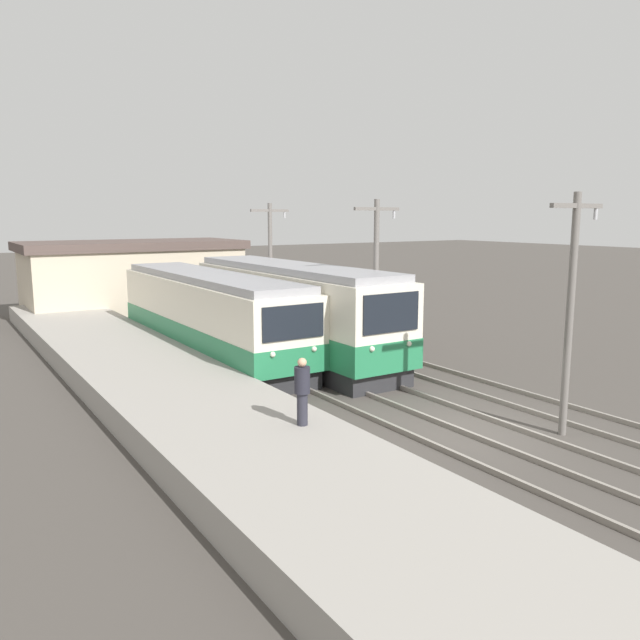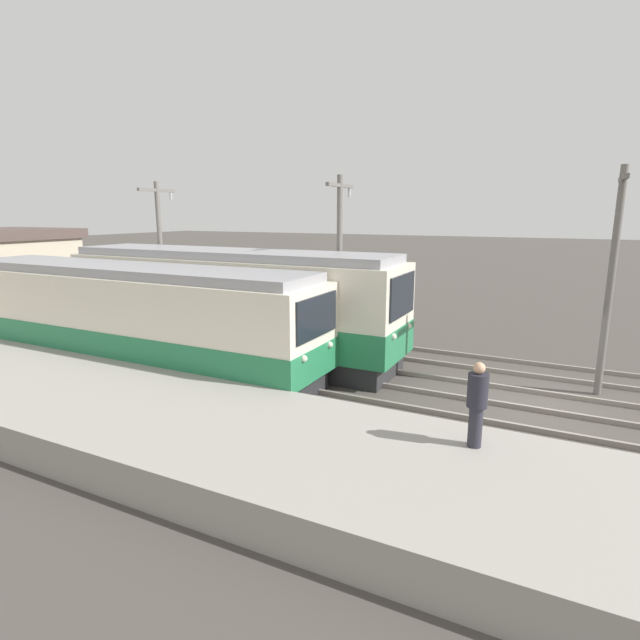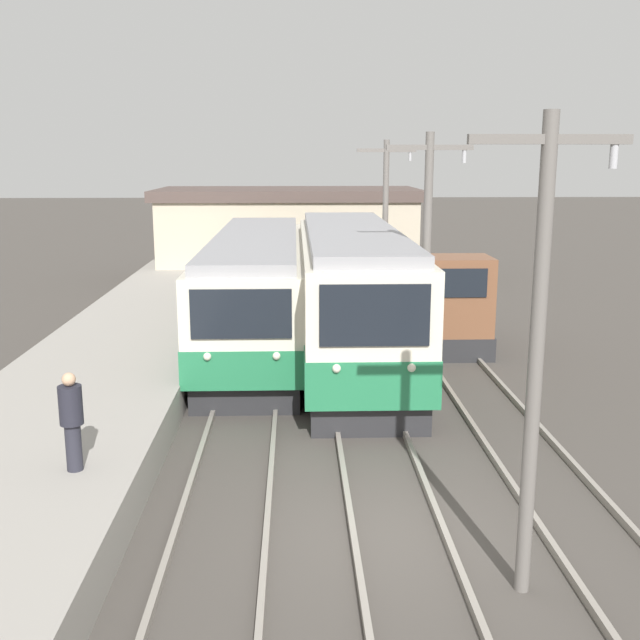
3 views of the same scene
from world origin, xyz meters
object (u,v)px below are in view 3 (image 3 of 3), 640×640
catenary_mast_mid (427,258)px  catenary_mast_far (385,226)px  commuter_train_left (257,295)px  commuter_train_center (351,301)px  person_on_platform (72,418)px  shunting_locomotive (441,307)px  catenary_mast_near (538,343)px

catenary_mast_mid → catenary_mast_far: 8.24m
commuter_train_left → commuter_train_center: (2.80, -1.94, 0.16)m
commuter_train_left → person_on_platform: bearing=-102.0°
shunting_locomotive → catenary_mast_mid: (-1.49, -5.54, 2.31)m
commuter_train_center → catenary_mast_far: 5.13m
shunting_locomotive → catenary_mast_mid: catenary_mast_mid is taller
catenary_mast_near → person_on_platform: (-6.74, 2.37, -1.79)m
catenary_mast_mid → person_on_platform: size_ratio=3.87×
catenary_mast_near → person_on_platform: size_ratio=3.87×
commuter_train_center → catenary_mast_near: 12.11m
commuter_train_left → shunting_locomotive: bearing=-0.6°
commuter_train_center → catenary_mast_far: (1.51, 4.59, 1.73)m
commuter_train_center → catenary_mast_far: size_ratio=2.02×
commuter_train_left → commuter_train_center: commuter_train_center is taller
commuter_train_center → catenary_mast_mid: size_ratio=2.02×
catenary_mast_mid → catenary_mast_far: same height
commuter_train_center → commuter_train_left: bearing=145.3°
commuter_train_left → commuter_train_center: size_ratio=1.07×
catenary_mast_near → catenary_mast_mid: same height
catenary_mast_mid → catenary_mast_far: (0.00, 8.24, 0.00)m
catenary_mast_far → commuter_train_center: bearing=-108.2°
commuter_train_left → person_on_platform: (-2.43, -11.47, 0.10)m
commuter_train_center → shunting_locomotive: size_ratio=2.57×
commuter_train_center → person_on_platform: 10.87m
catenary_mast_far → person_on_platform: (-6.74, -14.12, -1.79)m
commuter_train_left → catenary_mast_mid: 7.31m
commuter_train_left → catenary_mast_near: bearing=-72.7°
commuter_train_left → catenary_mast_near: (4.31, -13.83, 1.88)m
shunting_locomotive → catenary_mast_near: catenary_mast_near is taller
shunting_locomotive → commuter_train_center: bearing=-147.9°
commuter_train_left → shunting_locomotive: 5.82m
catenary_mast_near → catenary_mast_mid: bearing=90.0°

